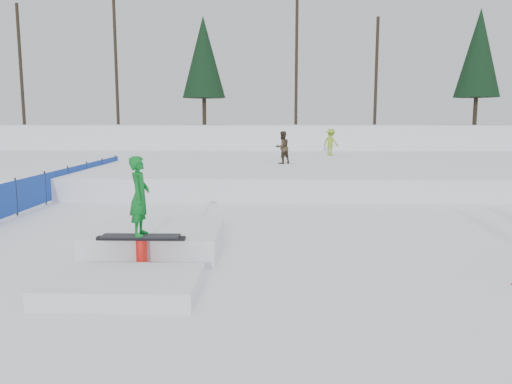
{
  "coord_description": "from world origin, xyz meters",
  "views": [
    {
      "loc": [
        0.76,
        -9.37,
        2.74
      ],
      "look_at": [
        0.5,
        2.0,
        1.1
      ],
      "focal_mm": 35.0,
      "sensor_mm": 36.0,
      "label": 1
    }
  ],
  "objects_px": {
    "safety_fence": "(45,188)",
    "walker_ygreen": "(331,142)",
    "walker_olive": "(282,147)",
    "jib_rail_feature": "(149,248)"
  },
  "relations": [
    {
      "from": "safety_fence",
      "to": "walker_ygreen",
      "type": "xyz_separation_m",
      "value": [
        10.78,
        11.92,
        0.99
      ]
    },
    {
      "from": "safety_fence",
      "to": "walker_olive",
      "type": "xyz_separation_m",
      "value": [
        7.93,
        6.46,
        0.98
      ]
    },
    {
      "from": "walker_olive",
      "to": "jib_rail_feature",
      "type": "xyz_separation_m",
      "value": [
        -2.95,
        -13.13,
        -1.23
      ]
    },
    {
      "from": "walker_olive",
      "to": "walker_ygreen",
      "type": "height_order",
      "value": "walker_ygreen"
    },
    {
      "from": "safety_fence",
      "to": "walker_olive",
      "type": "distance_m",
      "value": 10.28
    },
    {
      "from": "safety_fence",
      "to": "jib_rail_feature",
      "type": "height_order",
      "value": "jib_rail_feature"
    },
    {
      "from": "walker_ygreen",
      "to": "jib_rail_feature",
      "type": "bearing_deg",
      "value": 114.21
    },
    {
      "from": "jib_rail_feature",
      "to": "walker_olive",
      "type": "bearing_deg",
      "value": 77.33
    },
    {
      "from": "safety_fence",
      "to": "walker_olive",
      "type": "bearing_deg",
      "value": 39.17
    },
    {
      "from": "safety_fence",
      "to": "walker_ygreen",
      "type": "distance_m",
      "value": 16.1
    }
  ]
}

